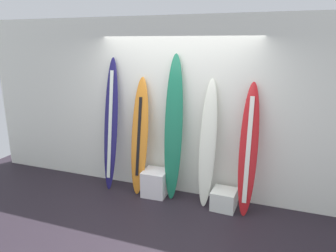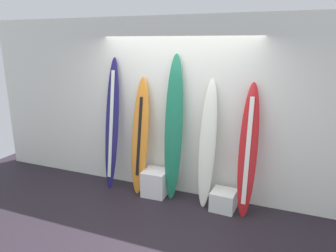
% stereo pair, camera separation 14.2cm
% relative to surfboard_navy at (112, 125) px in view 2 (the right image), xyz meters
% --- Properties ---
extents(ground, '(8.00, 8.00, 0.04)m').
position_rel_surfboard_navy_xyz_m(ground, '(1.08, -0.99, -1.11)').
color(ground, black).
extents(wall_back, '(7.20, 0.20, 2.80)m').
position_rel_surfboard_navy_xyz_m(wall_back, '(1.08, 0.31, 0.31)').
color(wall_back, white).
rests_on(wall_back, ground).
extents(surfboard_navy, '(0.26, 0.38, 2.18)m').
position_rel_surfboard_navy_xyz_m(surfboard_navy, '(0.00, 0.00, 0.00)').
color(surfboard_navy, navy).
rests_on(surfboard_navy, ground).
extents(surfboard_sunset, '(0.30, 0.38, 1.89)m').
position_rel_surfboard_navy_xyz_m(surfboard_sunset, '(0.52, -0.00, -0.16)').
color(surfboard_sunset, orange).
rests_on(surfboard_sunset, ground).
extents(surfboard_emerald, '(0.30, 0.35, 2.26)m').
position_rel_surfboard_navy_xyz_m(surfboard_emerald, '(1.09, 0.02, 0.04)').
color(surfboard_emerald, '#1B7251').
rests_on(surfboard_emerald, ground).
extents(surfboard_ivory, '(0.25, 0.39, 1.91)m').
position_rel_surfboard_navy_xyz_m(surfboard_ivory, '(1.63, 0.00, -0.15)').
color(surfboard_ivory, silver).
rests_on(surfboard_ivory, ground).
extents(surfboard_crimson, '(0.27, 0.44, 1.89)m').
position_rel_surfboard_navy_xyz_m(surfboard_crimson, '(2.23, -0.04, -0.15)').
color(surfboard_crimson, red).
rests_on(surfboard_crimson, ground).
extents(display_block_left, '(0.39, 0.39, 0.42)m').
position_rel_surfboard_navy_xyz_m(display_block_left, '(0.80, -0.05, -0.88)').
color(display_block_left, white).
rests_on(display_block_left, ground).
extents(display_block_center, '(0.37, 0.37, 0.29)m').
position_rel_surfboard_navy_xyz_m(display_block_center, '(1.93, -0.09, -0.95)').
color(display_block_center, silver).
rests_on(display_block_center, ground).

